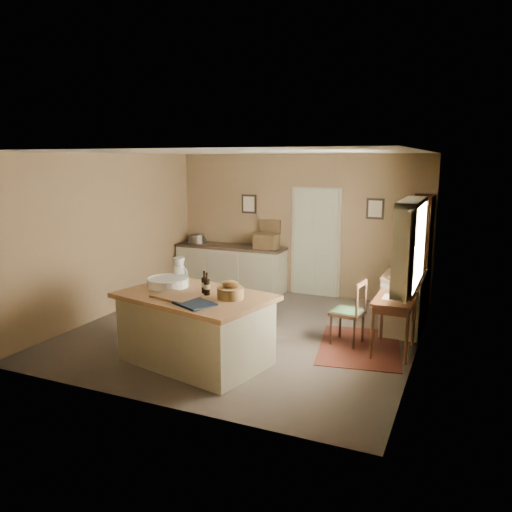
{
  "coord_description": "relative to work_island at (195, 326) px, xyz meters",
  "views": [
    {
      "loc": [
        3.07,
        -6.62,
        2.59
      ],
      "look_at": [
        0.09,
        0.2,
        1.15
      ],
      "focal_mm": 35.0,
      "sensor_mm": 36.0,
      "label": 1
    }
  ],
  "objects": [
    {
      "name": "ground",
      "position": [
        0.1,
        1.31,
        -0.48
      ],
      "size": [
        5.0,
        5.0,
        0.0
      ],
      "primitive_type": "plane",
      "color": "#4C423A",
      "rests_on": "ground"
    },
    {
      "name": "wall_back",
      "position": [
        0.1,
        3.81,
        0.87
      ],
      "size": [
        5.0,
        0.1,
        2.7
      ],
      "primitive_type": "cube",
      "color": "#7E6346",
      "rests_on": "ground"
    },
    {
      "name": "wall_front",
      "position": [
        0.1,
        -1.19,
        0.87
      ],
      "size": [
        5.0,
        0.1,
        2.7
      ],
      "primitive_type": "cube",
      "color": "#7E6346",
      "rests_on": "ground"
    },
    {
      "name": "wall_left",
      "position": [
        -2.4,
        1.31,
        0.87
      ],
      "size": [
        0.1,
        5.0,
        2.7
      ],
      "primitive_type": "cube",
      "color": "#7E6346",
      "rests_on": "ground"
    },
    {
      "name": "wall_right",
      "position": [
        2.6,
        1.31,
        0.87
      ],
      "size": [
        0.1,
        5.0,
        2.7
      ],
      "primitive_type": "cube",
      "color": "#7E6346",
      "rests_on": "ground"
    },
    {
      "name": "ceiling",
      "position": [
        0.1,
        1.31,
        2.22
      ],
      "size": [
        5.0,
        5.0,
        0.0
      ],
      "primitive_type": "plane",
      "color": "silver",
      "rests_on": "wall_back"
    },
    {
      "name": "door",
      "position": [
        0.45,
        3.78,
        0.57
      ],
      "size": [
        0.97,
        0.06,
        2.11
      ],
      "primitive_type": "cube",
      "color": "#B9BEA1",
      "rests_on": "ground"
    },
    {
      "name": "framed_prints",
      "position": [
        0.3,
        3.79,
        1.24
      ],
      "size": [
        2.82,
        0.02,
        0.38
      ],
      "color": "black",
      "rests_on": "ground"
    },
    {
      "name": "window",
      "position": [
        2.53,
        1.11,
        1.07
      ],
      "size": [
        0.25,
        1.99,
        1.12
      ],
      "color": "#B6AD8D",
      "rests_on": "ground"
    },
    {
      "name": "work_island",
      "position": [
        0.0,
        0.0,
        0.0
      ],
      "size": [
        2.12,
        1.61,
        1.2
      ],
      "rotation": [
        0.0,
        0.0,
        -0.21
      ],
      "color": "#B6AD8D",
      "rests_on": "ground"
    },
    {
      "name": "sideboard",
      "position": [
        -1.21,
        3.51,
        -0.0
      ],
      "size": [
        2.24,
        0.63,
        1.18
      ],
      "color": "#B6AD8D",
      "rests_on": "ground"
    },
    {
      "name": "rug",
      "position": [
        1.85,
        1.36,
        -0.48
      ],
      "size": [
        1.36,
        1.76,
        0.01
      ],
      "primitive_type": "cube",
      "rotation": [
        0.0,
        0.0,
        0.17
      ],
      "color": "#441E13",
      "rests_on": "ground"
    },
    {
      "name": "writing_desk",
      "position": [
        2.3,
        1.36,
        0.18
      ],
      "size": [
        0.52,
        0.85,
        0.82
      ],
      "color": "#351A0F",
      "rests_on": "ground"
    },
    {
      "name": "desk_chair",
      "position": [
        1.65,
        1.43,
        -0.02
      ],
      "size": [
        0.48,
        0.48,
        0.91
      ],
      "primitive_type": null,
      "rotation": [
        0.0,
        0.0,
        -0.14
      ],
      "color": "black",
      "rests_on": "ground"
    },
    {
      "name": "right_cabinet",
      "position": [
        2.3,
        2.36,
        -0.02
      ],
      "size": [
        0.58,
        1.05,
        0.99
      ],
      "color": "#B6AD8D",
      "rests_on": "ground"
    },
    {
      "name": "shelving_unit",
      "position": [
        2.46,
        3.21,
        0.53
      ],
      "size": [
        0.34,
        0.91,
        2.02
      ],
      "color": "black",
      "rests_on": "ground"
    }
  ]
}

